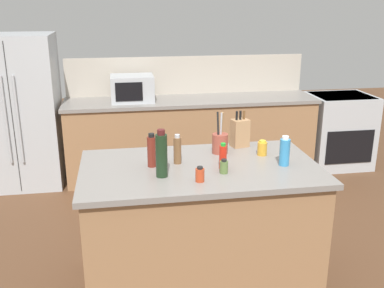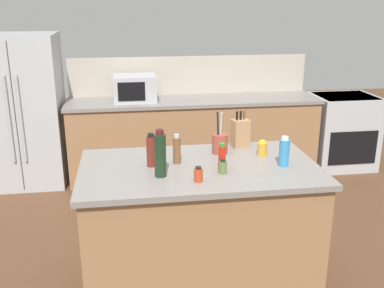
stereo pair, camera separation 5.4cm
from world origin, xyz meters
The scene contains 17 objects.
ground_plane centered at (0.00, 0.00, 0.00)m, with size 14.00×14.00×0.00m, color brown.
back_counter_run centered at (0.30, 2.20, 0.47)m, with size 2.96×0.66×0.94m.
wall_backsplash centered at (0.30, 2.52, 1.17)m, with size 2.92×0.03×0.46m, color #B2A899.
kitchen_island centered at (0.00, 0.00, 0.47)m, with size 1.68×0.96×0.94m.
refrigerator centered at (-1.65, 2.25, 0.85)m, with size 0.86×0.75×1.71m.
range_oven centered at (2.20, 2.20, 0.47)m, with size 0.76×0.65×0.92m.
microwave centered at (-0.38, 2.20, 1.09)m, with size 0.48×0.39×0.30m.
knife_block centered at (0.39, 0.38, 1.05)m, with size 0.15×0.13×0.29m.
utensil_crock centered at (0.20, 0.25, 1.02)m, with size 0.12×0.12×0.32m.
vinegar_bottle centered at (-0.33, 0.05, 1.05)m, with size 0.06×0.06×0.24m.
pepper_grinder centered at (-0.15, 0.08, 1.04)m, with size 0.06×0.06×0.21m.
spice_jar_paprika centered at (-0.05, -0.28, 0.99)m, with size 0.06×0.06×0.10m.
honey_jar centered at (0.50, 0.15, 0.99)m, with size 0.07×0.07×0.12m.
spice_jar_oregano centered at (0.13, -0.16, 0.99)m, with size 0.06×0.06×0.10m.
hot_sauce_bottle centered at (0.14, -0.08, 1.03)m, with size 0.05×0.05×0.18m.
dish_soap_bottle centered at (0.59, -0.08, 1.04)m, with size 0.07×0.07×0.21m.
wine_bottle centered at (-0.29, -0.15, 1.09)m, with size 0.08×0.08×0.32m.
Camera 1 is at (-0.54, -2.91, 2.06)m, focal length 42.00 mm.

